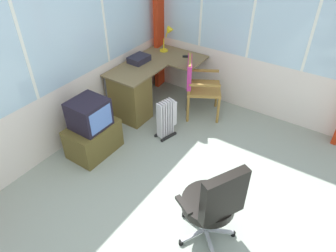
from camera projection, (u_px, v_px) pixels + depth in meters
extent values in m
cube|color=#919B8E|center=(180.00, 225.00, 3.24)|extent=(5.80, 4.90, 0.06)
cube|color=silver|center=(45.00, 127.00, 3.85)|extent=(4.80, 0.06, 0.84)
cube|color=silver|center=(15.00, 26.00, 3.09)|extent=(4.70, 0.06, 1.68)
cube|color=white|center=(15.00, 26.00, 3.09)|extent=(0.04, 0.07, 1.68)
cube|color=silver|center=(268.00, 89.00, 4.58)|extent=(0.06, 3.90, 0.84)
cube|color=silver|center=(287.00, 0.00, 3.82)|extent=(0.06, 3.82, 1.68)
cube|color=white|center=(321.00, 6.00, 3.65)|extent=(0.07, 0.04, 1.68)
cube|color=red|center=(159.00, 9.00, 4.79)|extent=(0.26, 0.10, 2.60)
cube|color=olive|center=(148.00, 63.00, 4.63)|extent=(1.41, 0.59, 0.02)
cube|color=olive|center=(189.00, 61.00, 4.69)|extent=(0.59, 0.37, 0.02)
cube|color=brown|center=(129.00, 98.00, 4.54)|extent=(0.40, 0.55, 0.69)
cylinder|color=#4C4C51|center=(188.00, 91.00, 4.68)|extent=(0.04, 0.04, 0.70)
cylinder|color=#4C4C51|center=(108.00, 98.00, 4.52)|extent=(0.04, 0.04, 0.70)
cylinder|color=yellow|center=(164.00, 50.00, 4.95)|extent=(0.13, 0.13, 0.02)
cylinder|color=yellow|center=(164.00, 44.00, 4.89)|extent=(0.02, 0.02, 0.18)
cylinder|color=yellow|center=(167.00, 32.00, 4.80)|extent=(0.04, 0.08, 0.18)
cone|color=yellow|center=(171.00, 30.00, 4.79)|extent=(0.12, 0.12, 0.12)
cube|color=black|center=(187.00, 56.00, 4.76)|extent=(0.11, 0.15, 0.02)
cube|color=#252332|center=(139.00, 59.00, 4.61)|extent=(0.31, 0.24, 0.09)
cylinder|color=olive|center=(218.00, 111.00, 4.51)|extent=(0.04, 0.04, 0.42)
cylinder|color=olive|center=(217.00, 95.00, 4.86)|extent=(0.04, 0.04, 0.42)
cylinder|color=olive|center=(188.00, 109.00, 4.53)|extent=(0.04, 0.04, 0.42)
cylinder|color=olive|center=(188.00, 94.00, 4.88)|extent=(0.04, 0.04, 0.42)
cube|color=olive|center=(204.00, 89.00, 4.55)|extent=(0.65, 0.65, 0.04)
cube|color=olive|center=(189.00, 73.00, 4.42)|extent=(0.39, 0.24, 0.44)
cube|color=#B6317C|center=(190.00, 72.00, 4.41)|extent=(0.43, 0.28, 0.37)
cube|color=olive|center=(205.00, 85.00, 4.27)|extent=(0.25, 0.40, 0.03)
cube|color=olive|center=(204.00, 71.00, 4.62)|extent=(0.25, 0.40, 0.03)
cube|color=#B7B7BF|center=(193.00, 235.00, 3.06)|extent=(0.26, 0.16, 0.02)
cylinder|color=black|center=(181.00, 242.00, 3.02)|extent=(0.05, 0.05, 0.05)
cube|color=#B7B7BF|center=(209.00, 242.00, 3.00)|extent=(0.23, 0.22, 0.02)
cube|color=#B7B7BF|center=(219.00, 231.00, 3.10)|extent=(0.16, 0.27, 0.02)
cylinder|color=black|center=(233.00, 234.00, 3.09)|extent=(0.05, 0.05, 0.05)
cube|color=#B7B7BF|center=(210.00, 219.00, 3.21)|extent=(0.28, 0.08, 0.02)
cylinder|color=black|center=(214.00, 210.00, 3.32)|extent=(0.05, 0.05, 0.05)
cube|color=#B7B7BF|center=(194.00, 221.00, 3.19)|extent=(0.08, 0.28, 0.02)
cylinder|color=black|center=(184.00, 215.00, 3.28)|extent=(0.05, 0.05, 0.05)
cylinder|color=#B7B7BF|center=(207.00, 217.00, 3.00)|extent=(0.05, 0.05, 0.35)
cylinder|color=black|center=(208.00, 203.00, 2.87)|extent=(0.50, 0.50, 0.09)
cube|color=black|center=(224.00, 197.00, 2.56)|extent=(0.42, 0.28, 0.48)
cube|color=black|center=(233.00, 183.00, 2.89)|extent=(0.15, 0.22, 0.04)
cube|color=black|center=(184.00, 205.00, 2.69)|extent=(0.15, 0.22, 0.04)
cube|color=brown|center=(93.00, 139.00, 4.00)|extent=(0.64, 0.45, 0.42)
cube|color=black|center=(89.00, 114.00, 3.76)|extent=(0.42, 0.40, 0.36)
cube|color=#5B81D2|center=(101.00, 119.00, 3.67)|extent=(0.34, 0.01, 0.28)
cube|color=#262628|center=(99.00, 118.00, 3.95)|extent=(0.26, 0.22, 0.07)
cube|color=silver|center=(159.00, 121.00, 4.15)|extent=(0.05, 0.10, 0.53)
cube|color=silver|center=(162.00, 120.00, 4.17)|extent=(0.05, 0.10, 0.53)
cube|color=silver|center=(164.00, 119.00, 4.19)|extent=(0.05, 0.10, 0.53)
cube|color=silver|center=(166.00, 118.00, 4.22)|extent=(0.05, 0.10, 0.53)
cube|color=silver|center=(169.00, 116.00, 4.24)|extent=(0.05, 0.10, 0.53)
cube|color=silver|center=(171.00, 115.00, 4.26)|extent=(0.05, 0.10, 0.53)
cube|color=black|center=(169.00, 137.00, 4.33)|extent=(0.27, 0.10, 0.03)
cube|color=black|center=(162.00, 132.00, 4.42)|extent=(0.27, 0.10, 0.03)
cube|color=silver|center=(173.00, 113.00, 4.27)|extent=(0.07, 0.10, 0.37)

